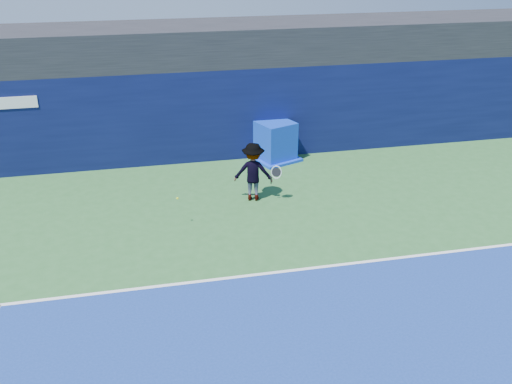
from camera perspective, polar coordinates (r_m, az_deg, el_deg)
ground at (r=10.43m, az=1.38°, el=-17.40°), size 80.00×80.00×0.00m
baseline at (r=12.75m, az=-1.77°, el=-8.47°), size 24.00×0.10×0.01m
stadium_band at (r=19.39m, az=-6.64°, el=14.54°), size 36.00×3.00×1.20m
back_wall_assembly at (r=18.91m, az=-6.02°, el=7.76°), size 36.00×1.03×3.00m
equipment_cart at (r=18.90m, az=1.92°, el=4.97°), size 1.76×1.76×1.30m
tennis_player at (r=15.92m, az=-0.27°, el=2.03°), size 1.35×0.91×1.68m
tennis_ball at (r=14.60m, az=-7.87°, el=-0.63°), size 0.06×0.06×0.06m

